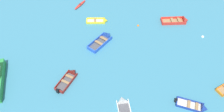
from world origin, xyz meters
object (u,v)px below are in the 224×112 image
(rowboat_maroon_center, at_px, (70,76))
(rowboat_deep_blue_far_right, at_px, (198,107))
(kayak_red_back_row_right, at_px, (80,5))
(mooring_buoy_trailing, at_px, (203,37))
(rowboat_yellow_midfield_right, at_px, (102,21))
(rowboat_blue_distant_center, at_px, (105,38))
(rowboat_white_far_left, at_px, (123,107))
(mooring_buoy_near_foreground, at_px, (138,26))
(rowboat_red_cluster_outer, at_px, (180,21))

(rowboat_maroon_center, xyz_separation_m, rowboat_deep_blue_far_right, (14.36, -1.70, -0.03))
(kayak_red_back_row_right, bearing_deg, rowboat_deep_blue_far_right, -43.26)
(rowboat_maroon_center, bearing_deg, rowboat_deep_blue_far_right, -6.75)
(rowboat_deep_blue_far_right, bearing_deg, mooring_buoy_trailing, 80.92)
(rowboat_yellow_midfield_right, height_order, mooring_buoy_trailing, rowboat_yellow_midfield_right)
(rowboat_maroon_center, distance_m, rowboat_blue_distant_center, 7.55)
(rowboat_deep_blue_far_right, bearing_deg, rowboat_blue_distant_center, 143.00)
(rowboat_deep_blue_far_right, height_order, rowboat_yellow_midfield_right, same)
(rowboat_white_far_left, distance_m, mooring_buoy_trailing, 15.85)
(rowboat_deep_blue_far_right, bearing_deg, mooring_buoy_near_foreground, 120.35)
(rowboat_white_far_left, distance_m, rowboat_blue_distant_center, 10.66)
(rowboat_maroon_center, xyz_separation_m, rowboat_yellow_midfield_right, (1.64, 10.79, -0.03))
(rowboat_blue_distant_center, distance_m, rowboat_yellow_midfield_right, 3.96)
(rowboat_maroon_center, relative_size, rowboat_deep_blue_far_right, 1.04)
(rowboat_blue_distant_center, bearing_deg, rowboat_white_far_left, -68.87)
(kayak_red_back_row_right, bearing_deg, rowboat_maroon_center, -79.53)
(rowboat_red_cluster_outer, distance_m, kayak_red_back_row_right, 15.95)
(rowboat_red_cluster_outer, xyz_separation_m, rowboat_yellow_midfield_right, (-11.58, -1.83, -0.06))
(rowboat_deep_blue_far_right, distance_m, mooring_buoy_near_foreground, 14.35)
(rowboat_yellow_midfield_right, distance_m, kayak_red_back_row_right, 5.54)
(rowboat_red_cluster_outer, distance_m, mooring_buoy_near_foreground, 6.41)
(rowboat_white_far_left, bearing_deg, mooring_buoy_near_foreground, 88.09)
(rowboat_deep_blue_far_right, bearing_deg, rowboat_red_cluster_outer, 94.56)
(rowboat_maroon_center, distance_m, rowboat_white_far_left, 7.28)
(rowboat_white_far_left, bearing_deg, rowboat_yellow_midfield_right, 110.10)
(rowboat_red_cluster_outer, bearing_deg, rowboat_yellow_midfield_right, -171.00)
(rowboat_blue_distant_center, bearing_deg, kayak_red_back_row_right, 126.79)
(rowboat_white_far_left, xyz_separation_m, mooring_buoy_trailing, (9.53, 12.67, -0.20))
(rowboat_white_far_left, bearing_deg, rowboat_deep_blue_far_right, 9.12)
(rowboat_blue_distant_center, relative_size, kayak_red_back_row_right, 1.46)
(mooring_buoy_trailing, bearing_deg, rowboat_white_far_left, -126.96)
(rowboat_white_far_left, bearing_deg, mooring_buoy_trailing, 53.04)
(rowboat_white_far_left, xyz_separation_m, rowboat_deep_blue_far_right, (7.71, 1.24, -0.05))
(rowboat_deep_blue_far_right, height_order, mooring_buoy_near_foreground, rowboat_deep_blue_far_right)
(rowboat_maroon_center, relative_size, rowboat_white_far_left, 0.88)
(rowboat_red_cluster_outer, distance_m, rowboat_deep_blue_far_right, 14.37)
(rowboat_red_cluster_outer, height_order, rowboat_blue_distant_center, rowboat_blue_distant_center)
(rowboat_red_cluster_outer, height_order, kayak_red_back_row_right, rowboat_red_cluster_outer)
(rowboat_blue_distant_center, xyz_separation_m, rowboat_yellow_midfield_right, (-1.18, 3.78, -0.07))
(mooring_buoy_trailing, bearing_deg, rowboat_deep_blue_far_right, -99.08)
(rowboat_yellow_midfield_right, height_order, mooring_buoy_near_foreground, rowboat_yellow_midfield_right)
(rowboat_white_far_left, distance_m, rowboat_yellow_midfield_right, 14.61)
(rowboat_white_far_left, height_order, rowboat_deep_blue_far_right, rowboat_white_far_left)
(kayak_red_back_row_right, relative_size, mooring_buoy_trailing, 7.48)
(rowboat_blue_distant_center, bearing_deg, rowboat_yellow_midfield_right, 107.32)
(rowboat_blue_distant_center, height_order, mooring_buoy_trailing, rowboat_blue_distant_center)
(rowboat_red_cluster_outer, relative_size, rowboat_blue_distant_center, 1.00)
(rowboat_yellow_midfield_right, relative_size, mooring_buoy_near_foreground, 9.25)
(rowboat_blue_distant_center, xyz_separation_m, mooring_buoy_near_foreground, (4.30, 3.68, -0.21))
(rowboat_white_far_left, distance_m, mooring_buoy_near_foreground, 13.63)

